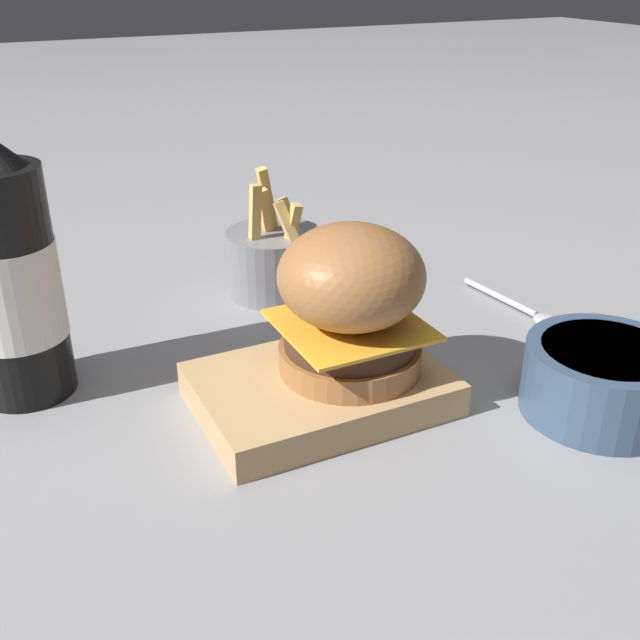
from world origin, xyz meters
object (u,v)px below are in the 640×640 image
serving_board (320,389)px  ketchup_bottle (9,280)px  burger (351,300)px  side_bowl (603,378)px  spoon (539,316)px  fries_basket (275,260)px

serving_board → ketchup_bottle: bearing=-31.5°
burger → side_bowl: bearing=147.7°
ketchup_bottle → spoon: bearing=169.4°
fries_basket → side_bowl: bearing=112.9°
ketchup_bottle → spoon: (-0.48, 0.09, -0.10)m
serving_board → burger: bearing=177.0°
burger → serving_board: bearing=-3.0°
fries_basket → side_bowl: (-0.14, 0.34, -0.01)m
spoon → burger: bearing=-86.2°
serving_board → side_bowl: bearing=151.0°
fries_basket → side_bowl: 0.37m
burger → fries_basket: burger is taller
fries_basket → burger: bearing=82.5°
burger → spoon: 0.26m
serving_board → side_bowl: (-0.20, 0.11, 0.02)m
serving_board → burger: size_ratio=1.62×
spoon → ketchup_bottle: bearing=-106.7°
side_bowl → serving_board: bearing=-29.0°
serving_board → side_bowl: 0.23m
fries_basket → side_bowl: fries_basket is taller
fries_basket → side_bowl: size_ratio=1.11×
ketchup_bottle → serving_board: bearing=148.5°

